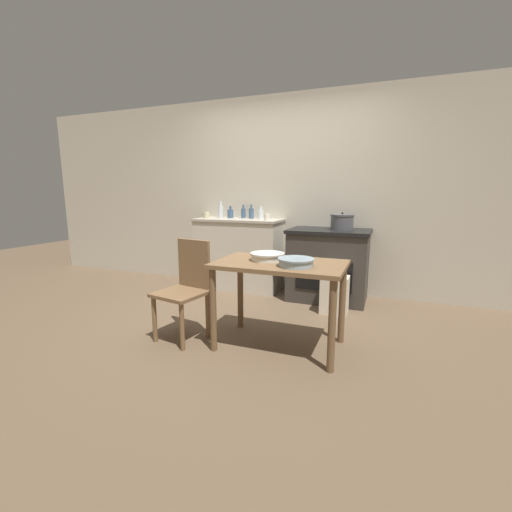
{
  "coord_description": "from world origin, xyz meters",
  "views": [
    {
      "loc": [
        1.34,
        -2.88,
        1.31
      ],
      "look_at": [
        0.0,
        0.54,
        0.62
      ],
      "focal_mm": 24.0,
      "sensor_mm": 36.0,
      "label": 1
    }
  ],
  "objects_px": {
    "work_table": "(280,276)",
    "stock_pot": "(342,222)",
    "stove": "(328,265)",
    "bottle_center": "(251,213)",
    "bottle_far_left": "(243,213)",
    "cup_mid_right": "(207,215)",
    "bottle_center_left": "(260,214)",
    "mixing_bowl_large": "(267,256)",
    "bottle_left": "(230,213)",
    "chair": "(186,287)",
    "bottle_mid_left": "(221,211)",
    "cup_center_right": "(267,217)",
    "mixing_bowl_small": "(296,262)",
    "flour_sack": "(334,295)"
  },
  "relations": [
    {
      "from": "flour_sack",
      "to": "mixing_bowl_large",
      "type": "bearing_deg",
      "value": -114.46
    },
    {
      "from": "chair",
      "to": "stock_pot",
      "type": "distance_m",
      "value": 2.04
    },
    {
      "from": "bottle_far_left",
      "to": "bottle_center_left",
      "type": "xyz_separation_m",
      "value": [
        0.28,
        -0.07,
        -0.0
      ]
    },
    {
      "from": "bottle_far_left",
      "to": "cup_mid_right",
      "type": "distance_m",
      "value": 0.5
    },
    {
      "from": "work_table",
      "to": "stock_pot",
      "type": "relative_size",
      "value": 3.85
    },
    {
      "from": "chair",
      "to": "cup_mid_right",
      "type": "xyz_separation_m",
      "value": [
        -0.66,
        1.57,
        0.53
      ]
    },
    {
      "from": "stove",
      "to": "work_table",
      "type": "height_order",
      "value": "stove"
    },
    {
      "from": "work_table",
      "to": "chair",
      "type": "relative_size",
      "value": 1.2
    },
    {
      "from": "stove",
      "to": "cup_center_right",
      "type": "distance_m",
      "value": 0.96
    },
    {
      "from": "bottle_left",
      "to": "bottle_center",
      "type": "bearing_deg",
      "value": 2.19
    },
    {
      "from": "bottle_far_left",
      "to": "mixing_bowl_small",
      "type": "bearing_deg",
      "value": -55.7
    },
    {
      "from": "work_table",
      "to": "cup_mid_right",
      "type": "distance_m",
      "value": 2.13
    },
    {
      "from": "stock_pot",
      "to": "bottle_far_left",
      "type": "relative_size",
      "value": 1.51
    },
    {
      "from": "stove",
      "to": "chair",
      "type": "xyz_separation_m",
      "value": [
        -1.0,
        -1.59,
        0.04
      ]
    },
    {
      "from": "chair",
      "to": "mixing_bowl_large",
      "type": "bearing_deg",
      "value": 22.43
    },
    {
      "from": "bottle_mid_left",
      "to": "chair",
      "type": "bearing_deg",
      "value": -73.04
    },
    {
      "from": "chair",
      "to": "bottle_left",
      "type": "height_order",
      "value": "bottle_left"
    },
    {
      "from": "bottle_far_left",
      "to": "bottle_left",
      "type": "height_order",
      "value": "bottle_far_left"
    },
    {
      "from": "stock_pot",
      "to": "bottle_center_left",
      "type": "relative_size",
      "value": 1.6
    },
    {
      "from": "stock_pot",
      "to": "mixing_bowl_small",
      "type": "distance_m",
      "value": 1.62
    },
    {
      "from": "chair",
      "to": "bottle_center",
      "type": "height_order",
      "value": "bottle_center"
    },
    {
      "from": "cup_mid_right",
      "to": "chair",
      "type": "bearing_deg",
      "value": -67.08
    },
    {
      "from": "work_table",
      "to": "bottle_center",
      "type": "height_order",
      "value": "bottle_center"
    },
    {
      "from": "stove",
      "to": "bottle_center_left",
      "type": "bearing_deg",
      "value": 171.31
    },
    {
      "from": "bottle_far_left",
      "to": "bottle_center",
      "type": "relative_size",
      "value": 0.97
    },
    {
      "from": "bottle_left",
      "to": "bottle_center_left",
      "type": "xyz_separation_m",
      "value": [
        0.45,
        -0.01,
        0.0
      ]
    },
    {
      "from": "chair",
      "to": "bottle_mid_left",
      "type": "xyz_separation_m",
      "value": [
        -0.52,
        1.72,
        0.58
      ]
    },
    {
      "from": "mixing_bowl_large",
      "to": "bottle_far_left",
      "type": "bearing_deg",
      "value": 119.58
    },
    {
      "from": "flour_sack",
      "to": "mixing_bowl_small",
      "type": "relative_size",
      "value": 1.47
    },
    {
      "from": "bottle_mid_left",
      "to": "bottle_center",
      "type": "distance_m",
      "value": 0.45
    },
    {
      "from": "cup_center_right",
      "to": "cup_mid_right",
      "type": "distance_m",
      "value": 0.88
    },
    {
      "from": "stove",
      "to": "bottle_far_left",
      "type": "relative_size",
      "value": 5.24
    },
    {
      "from": "mixing_bowl_small",
      "to": "bottle_far_left",
      "type": "xyz_separation_m",
      "value": [
        -1.23,
        1.8,
        0.25
      ]
    },
    {
      "from": "stove",
      "to": "stock_pot",
      "type": "xyz_separation_m",
      "value": [
        0.14,
        0.03,
        0.53
      ]
    },
    {
      "from": "bottle_center_left",
      "to": "mixing_bowl_small",
      "type": "bearing_deg",
      "value": -61.23
    },
    {
      "from": "stove",
      "to": "work_table",
      "type": "xyz_separation_m",
      "value": [
        -0.16,
        -1.48,
        0.19
      ]
    },
    {
      "from": "stock_pot",
      "to": "work_table",
      "type": "bearing_deg",
      "value": -101.09
    },
    {
      "from": "bottle_far_left",
      "to": "cup_center_right",
      "type": "xyz_separation_m",
      "value": [
        0.44,
        -0.25,
        -0.03
      ]
    },
    {
      "from": "mixing_bowl_large",
      "to": "bottle_far_left",
      "type": "distance_m",
      "value": 1.92
    },
    {
      "from": "flour_sack",
      "to": "mixing_bowl_large",
      "type": "xyz_separation_m",
      "value": [
        -0.44,
        -0.96,
        0.57
      ]
    },
    {
      "from": "mixing_bowl_small",
      "to": "bottle_far_left",
      "type": "height_order",
      "value": "bottle_far_left"
    },
    {
      "from": "stock_pot",
      "to": "bottle_center",
      "type": "relative_size",
      "value": 1.47
    },
    {
      "from": "flour_sack",
      "to": "mixing_bowl_small",
      "type": "xyz_separation_m",
      "value": [
        -0.15,
        -1.11,
        0.57
      ]
    },
    {
      "from": "work_table",
      "to": "bottle_center_left",
      "type": "height_order",
      "value": "bottle_center_left"
    },
    {
      "from": "mixing_bowl_large",
      "to": "bottle_left",
      "type": "relative_size",
      "value": 1.8
    },
    {
      "from": "mixing_bowl_large",
      "to": "bottle_center",
      "type": "xyz_separation_m",
      "value": [
        -0.8,
        1.6,
        0.26
      ]
    },
    {
      "from": "bottle_mid_left",
      "to": "cup_center_right",
      "type": "bearing_deg",
      "value": -13.07
    },
    {
      "from": "chair",
      "to": "flour_sack",
      "type": "distance_m",
      "value": 1.63
    },
    {
      "from": "stove",
      "to": "flour_sack",
      "type": "distance_m",
      "value": 0.55
    },
    {
      "from": "mixing_bowl_large",
      "to": "bottle_center",
      "type": "height_order",
      "value": "bottle_center"
    }
  ]
}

